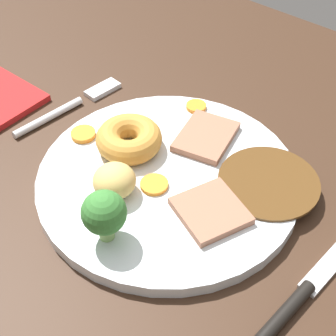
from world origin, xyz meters
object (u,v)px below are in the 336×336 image
carrot_coin_back (155,184)px  carrot_coin_side (196,106)px  dinner_plate (168,180)px  roast_potato_left (114,181)px  yorkshire_pudding (129,139)px  meat_slice_main (211,211)px  carrot_coin_front (83,134)px  broccoli_floret (104,214)px  meat_slice_under (206,137)px  knife (303,293)px  fork (72,105)px

carrot_coin_back → carrot_coin_side: 13.42cm
dinner_plate → roast_potato_left: size_ratio=6.34×
carrot_coin_back → carrot_coin_side: size_ratio=1.19×
dinner_plate → yorkshire_pudding: size_ratio=3.80×
meat_slice_main → carrot_coin_front: size_ratio=2.25×
meat_slice_main → carrot_coin_side: 16.27cm
yorkshire_pudding → roast_potato_left: size_ratio=1.67×
meat_slice_main → broccoli_floret: 10.36cm
dinner_plate → meat_slice_under: meat_slice_under is taller
carrot_coin_back → knife: size_ratio=0.15×
roast_potato_left → fork: size_ratio=0.28×
carrot_coin_front → fork: bearing=149.0°
roast_potato_left → carrot_coin_front: (-8.60, 3.79, -1.33)cm
dinner_plate → fork: dinner_plate is taller
broccoli_floret → dinner_plate: bearing=94.7°
carrot_coin_back → knife: carrot_coin_back is taller
carrot_coin_back → meat_slice_main: bearing=5.6°
fork → yorkshire_pudding: bearing=-93.9°
knife → carrot_coin_side: bearing=62.7°
yorkshire_pudding → carrot_coin_side: yorkshire_pudding is taller
meat_slice_under → yorkshire_pudding: bearing=-130.2°
dinner_plate → fork: (-17.30, 2.38, -0.31)cm
carrot_coin_back → broccoli_floret: bearing=-83.7°
carrot_coin_back → fork: bearing=165.7°
dinner_plate → fork: bearing=172.2°
broccoli_floret → knife: 18.38cm
carrot_coin_front → broccoli_floret: broccoli_floret is taller
dinner_plate → carrot_coin_front: 11.21cm
meat_slice_under → carrot_coin_back: size_ratio=2.49×
roast_potato_left → carrot_coin_side: (-2.08, 15.78, -1.37)cm
carrot_coin_side → carrot_coin_back: bearing=-70.4°
dinner_plate → meat_slice_under: (-0.34, 6.89, 1.10)cm
yorkshire_pudding → broccoli_floret: bearing=-56.9°
meat_slice_under → broccoli_floret: broccoli_floret is taller
knife → meat_slice_main: bearing=86.9°
meat_slice_under → carrot_coin_front: size_ratio=2.58×
dinner_plate → knife: dinner_plate is taller
broccoli_floret → knife: broccoli_floret is taller
carrot_coin_back → broccoli_floret: size_ratio=0.53×
yorkshire_pudding → carrot_coin_back: (5.72, -2.46, -1.13)cm
meat_slice_main → broccoli_floret: bearing=-124.4°
meat_slice_main → dinner_plate: bearing=167.9°
carrot_coin_front → broccoli_floret: size_ratio=0.51×
yorkshire_pudding → meat_slice_main: bearing=-8.5°
meat_slice_main → fork: meat_slice_main is taller
meat_slice_main → meat_slice_under: bearing=129.3°
carrot_coin_front → meat_slice_under: bearing=37.5°
meat_slice_under → roast_potato_left: size_ratio=1.66×
yorkshire_pudding → carrot_coin_side: size_ratio=3.00×
yorkshire_pudding → broccoli_floret: size_ratio=1.32×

